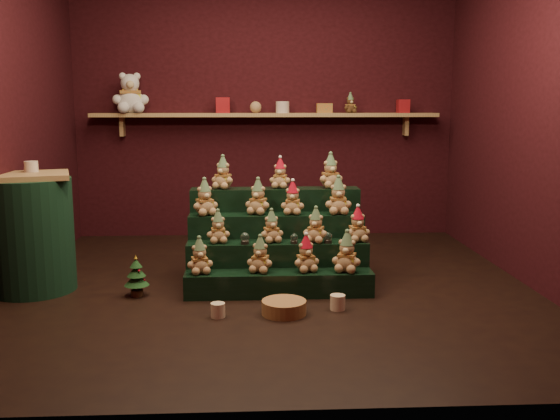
{
  "coord_description": "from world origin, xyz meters",
  "views": [
    {
      "loc": [
        -0.19,
        -4.7,
        1.41
      ],
      "look_at": [
        0.07,
        0.25,
        0.57
      ],
      "focal_mm": 40.0,
      "sensor_mm": 36.0,
      "label": 1
    }
  ],
  "objects": [
    {
      "name": "table_ornament",
      "position": [
        -1.84,
        0.11,
        0.94
      ],
      "size": [
        0.1,
        0.1,
        0.08
      ],
      "primitive_type": "cylinder",
      "color": "beige",
      "rests_on": "side_table"
    },
    {
      "name": "brown_bear",
      "position": [
        0.88,
        1.84,
        1.42
      ],
      "size": [
        0.18,
        0.17,
        0.2
      ],
      "primitive_type": null,
      "rotation": [
        0.0,
        0.0,
        0.3
      ],
      "color": "#452A17",
      "rests_on": "back_shelf"
    },
    {
      "name": "gift_tin_cream",
      "position": [
        0.17,
        1.85,
        1.38
      ],
      "size": [
        0.14,
        0.14,
        0.12
      ],
      "primitive_type": "cylinder",
      "color": "beige",
      "rests_on": "back_shelf"
    },
    {
      "name": "ground",
      "position": [
        0.0,
        0.0,
        0.0
      ],
      "size": [
        4.0,
        4.0,
        0.0
      ],
      "primitive_type": "plane",
      "color": "black",
      "rests_on": "ground"
    },
    {
      "name": "riser_tier_front",
      "position": [
        0.03,
        -0.23,
        0.09
      ],
      "size": [
        1.4,
        0.22,
        0.18
      ],
      "primitive_type": "cube",
      "color": "black",
      "rests_on": "ground"
    },
    {
      "name": "riser_tier_back",
      "position": [
        0.03,
        0.43,
        0.36
      ],
      "size": [
        1.4,
        0.22,
        0.72
      ],
      "primitive_type": "cube",
      "color": "black",
      "rests_on": "ground"
    },
    {
      "name": "teddy_4",
      "position": [
        -0.42,
        0.0,
        0.48
      ],
      "size": [
        0.2,
        0.18,
        0.25
      ],
      "primitive_type": null,
      "rotation": [
        0.0,
        0.0,
        0.12
      ],
      "color": "tan",
      "rests_on": "riser_tier_midfront"
    },
    {
      "name": "snow_globe_b",
      "position": [
        0.16,
        -0.07,
        0.4
      ],
      "size": [
        0.06,
        0.06,
        0.08
      ],
      "color": "black",
      "rests_on": "riser_tier_midfront"
    },
    {
      "name": "teddy_11",
      "position": [
        0.53,
        0.2,
        0.69
      ],
      "size": [
        0.21,
        0.19,
        0.3
      ],
      "primitive_type": null,
      "rotation": [
        0.0,
        0.0,
        -0.01
      ],
      "color": "tan",
      "rests_on": "riser_tier_midback"
    },
    {
      "name": "teddy_9",
      "position": [
        -0.11,
        0.23,
        0.68
      ],
      "size": [
        0.26,
        0.24,
        0.28
      ],
      "primitive_type": null,
      "rotation": [
        0.0,
        0.0,
        -0.39
      ],
      "color": "tan",
      "rests_on": "riser_tier_midback"
    },
    {
      "name": "back_wall",
      "position": [
        0.0,
        2.05,
        1.4
      ],
      "size": [
        4.0,
        0.1,
        2.8
      ],
      "primitive_type": "cube",
      "color": "black",
      "rests_on": "ground"
    },
    {
      "name": "teddy_10",
      "position": [
        0.16,
        0.21,
        0.67
      ],
      "size": [
        0.21,
        0.19,
        0.26
      ],
      "primitive_type": null,
      "rotation": [
        0.0,
        0.0,
        -0.15
      ],
      "color": "tan",
      "rests_on": "riser_tier_midback"
    },
    {
      "name": "side_table",
      "position": [
        -1.84,
        0.01,
        0.45
      ],
      "size": [
        0.7,
        0.64,
        0.9
      ],
      "rotation": [
        0.0,
        0.0,
        0.29
      ],
      "color": "tan",
      "rests_on": "ground"
    },
    {
      "name": "white_bear",
      "position": [
        -1.39,
        1.84,
        1.58
      ],
      "size": [
        0.42,
        0.39,
        0.51
      ],
      "primitive_type": null,
      "rotation": [
        0.0,
        0.0,
        0.19
      ],
      "color": "silver",
      "rests_on": "back_shelf"
    },
    {
      "name": "wicker_basket",
      "position": [
        0.05,
        -0.65,
        0.05
      ],
      "size": [
        0.3,
        0.3,
        0.1
      ],
      "primitive_type": "cylinder",
      "rotation": [
        0.0,
        0.0,
        -0.0
      ],
      "color": "#97683C",
      "rests_on": "ground"
    },
    {
      "name": "teddy_3",
      "position": [
        0.54,
        -0.23,
        0.33
      ],
      "size": [
        0.27,
        0.26,
        0.3
      ],
      "primitive_type": null,
      "rotation": [
        0.0,
        0.0,
        -0.36
      ],
      "color": "tan",
      "rests_on": "riser_tier_front"
    },
    {
      "name": "riser_tier_midback",
      "position": [
        0.03,
        0.21,
        0.27
      ],
      "size": [
        1.4,
        0.22,
        0.54
      ],
      "primitive_type": "cube",
      "color": "black",
      "rests_on": "ground"
    },
    {
      "name": "teddy_5",
      "position": [
        -0.01,
        -0.0,
        0.49
      ],
      "size": [
        0.22,
        0.2,
        0.25
      ],
      "primitive_type": null,
      "rotation": [
        0.0,
        0.0,
        0.28
      ],
      "color": "tan",
      "rests_on": "riser_tier_midfront"
    },
    {
      "name": "teddy_13",
      "position": [
        0.08,
        0.45,
        0.84
      ],
      "size": [
        0.21,
        0.19,
        0.25
      ],
      "primitive_type": null,
      "rotation": [
        0.0,
        0.0,
        -0.22
      ],
      "color": "tan",
      "rests_on": "riser_tier_back"
    },
    {
      "name": "teddy_6",
      "position": [
        0.33,
        -0.02,
        0.49
      ],
      "size": [
        0.24,
        0.23,
        0.27
      ],
      "primitive_type": null,
      "rotation": [
        0.0,
        0.0,
        -0.38
      ],
      "color": "tan",
      "rests_on": "riser_tier_midfront"
    },
    {
      "name": "mini_christmas_tree",
      "position": [
        -1.02,
        -0.18,
        0.15
      ],
      "size": [
        0.18,
        0.18,
        0.31
      ],
      "rotation": [
        0.0,
        0.0,
        -0.39
      ],
      "color": "#432A18",
      "rests_on": "ground"
    },
    {
      "name": "snow_globe_c",
      "position": [
        0.42,
        -0.07,
        0.4
      ],
      "size": [
        0.06,
        0.06,
        0.09
      ],
      "color": "black",
      "rests_on": "riser_tier_midfront"
    },
    {
      "name": "teddy_7",
      "position": [
        0.65,
        -0.01,
        0.49
      ],
      "size": [
        0.22,
        0.2,
        0.27
      ],
      "primitive_type": null,
      "rotation": [
        0.0,
        0.0,
        0.17
      ],
      "color": "tan",
      "rests_on": "riser_tier_midfront"
    },
    {
      "name": "gift_tin_red_a",
      "position": [
        -0.44,
        1.85,
        1.4
      ],
      "size": [
        0.14,
        0.14,
        0.16
      ],
      "primitive_type": "cube",
      "color": "#A61920",
      "rests_on": "back_shelf"
    },
    {
      "name": "teddy_8",
      "position": [
        -0.54,
        0.2,
        0.68
      ],
      "size": [
        0.26,
        0.25,
        0.29
      ],
      "primitive_type": null,
      "rotation": [
        0.0,
        0.0,
        0.44
      ],
      "color": "tan",
      "rests_on": "riser_tier_midback"
    },
    {
      "name": "teddy_2",
      "position": [
        0.23,
        -0.21,
        0.32
      ],
      "size": [
        0.24,
        0.23,
        0.27
      ],
      "primitive_type": null,
      "rotation": [
        0.0,
        0.0,
        0.32
      ],
      "color": "tan",
      "rests_on": "riser_tier_front"
    },
    {
      "name": "teddy_1",
      "position": [
        -0.11,
        -0.21,
        0.32
      ],
      "size": [
        0.24,
        0.22,
        0.27
      ],
      "primitive_type": null,
      "rotation": [
        0.0,
        0.0,
        -0.31
      ],
      "color": "tan",
      "rests_on": "riser_tier_front"
    },
    {
      "name": "mug_right",
      "position": [
        0.42,
        -0.57,
        0.05
      ],
      "size": [
        0.11,
        0.11,
        0.11
      ],
      "primitive_type": "cylinder",
      "color": "beige",
      "rests_on": "ground"
    },
    {
      "name": "teddy_0",
      "position": [
        -0.55,
        -0.23,
        0.31
      ],
      "size": [
        0.23,
        0.22,
        0.27
      ],
      "primitive_type": null,
      "rotation": [
        0.0,
        0.0,
        0.26
      ],
      "color": "tan",
      "rests_on": "riser_tier_front"
    },
    {
      "name": "snow_globe_a",
      "position": [
        -0.22,
        -0.07,
        0.41
      ],
      "size": [
        0.07,
        0.07,
        0.09
      ],
      "color": "black",
      "rests_on": "riser_tier_midfront"
    },
    {
      "name": "riser_tier_midfront",
      "position": [
        0.03,
        -0.01,
        0.18
      ],
      "size": [
        1.4,
        0.22,
        0.36
      ],
      "primitive_type": "cube",
      "color": "black",
      "rests_on": "ground"
    },
    {
      "name": "teddy_12",
      "position": [
        -0.4,
        0.44,
        0.85
      ],
      "size": [
        0.25,
        0.24,
        0.27
      ],
      "primitive_type": null,
      "rotation": [
        0.0,
        0.0,
        -0.45
      ],
      "color": "tan",
      "rests_on": "riser_tier_back"
    },
    {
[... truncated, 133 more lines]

